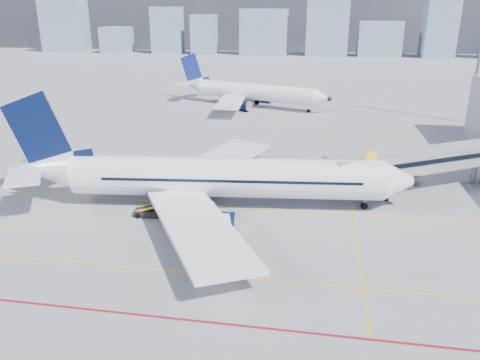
# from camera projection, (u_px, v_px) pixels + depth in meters

# --- Properties ---
(ground) EXTENTS (420.00, 420.00, 0.00)m
(ground) POSITION_uv_depth(u_px,v_px,m) (205.00, 239.00, 43.67)
(ground) COLOR gray
(ground) RESTS_ON ground
(apron_markings) EXTENTS (90.00, 35.12, 0.01)m
(apron_markings) POSITION_uv_depth(u_px,v_px,m) (188.00, 259.00, 40.13)
(apron_markings) COLOR yellow
(apron_markings) RESTS_ON ground
(jet_bridge) EXTENTS (23.55, 15.78, 6.30)m
(jet_bridge) POSITION_uv_depth(u_px,v_px,m) (435.00, 160.00, 54.37)
(jet_bridge) COLOR #9C9FA4
(jet_bridge) RESTS_ON ground
(distant_skyline) EXTENTS (255.75, 15.80, 29.74)m
(distant_skyline) POSITION_uv_depth(u_px,v_px,m) (291.00, 30.00, 216.49)
(distant_skyline) COLOR #778DA5
(distant_skyline) RESTS_ON ground
(main_aircraft) EXTENTS (44.10, 38.37, 12.90)m
(main_aircraft) POSITION_uv_depth(u_px,v_px,m) (209.00, 178.00, 50.14)
(main_aircraft) COLOR white
(main_aircraft) RESTS_ON ground
(second_aircraft) EXTENTS (35.99, 30.56, 10.95)m
(second_aircraft) POSITION_uv_depth(u_px,v_px,m) (249.00, 92.00, 102.89)
(second_aircraft) COLOR white
(second_aircraft) RESTS_ON ground
(baggage_tug) EXTENTS (2.08, 1.26, 1.44)m
(baggage_tug) POSITION_uv_depth(u_px,v_px,m) (228.00, 248.00, 40.55)
(baggage_tug) COLOR white
(baggage_tug) RESTS_ON ground
(cargo_dolly) EXTENTS (4.27, 2.78, 2.16)m
(cargo_dolly) POSITION_uv_depth(u_px,v_px,m) (210.00, 227.00, 43.31)
(cargo_dolly) COLOR black
(cargo_dolly) RESTS_ON ground
(belt_loader) EXTENTS (5.57, 1.71, 2.26)m
(belt_loader) POSITION_uv_depth(u_px,v_px,m) (155.00, 211.00, 48.27)
(belt_loader) COLOR black
(belt_loader) RESTS_ON ground
(ramp_worker) EXTENTS (0.49, 0.71, 1.87)m
(ramp_worker) POSITION_uv_depth(u_px,v_px,m) (235.00, 254.00, 39.09)
(ramp_worker) COLOR yellow
(ramp_worker) RESTS_ON ground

